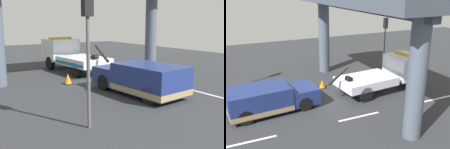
% 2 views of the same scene
% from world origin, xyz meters
% --- Properties ---
extents(ground_plane, '(60.00, 40.00, 0.10)m').
position_xyz_m(ground_plane, '(0.00, 0.00, -0.05)').
color(ground_plane, '#2D3033').
extents(lane_stripe_west, '(2.60, 0.16, 0.01)m').
position_xyz_m(lane_stripe_west, '(-6.00, -2.84, 0.00)').
color(lane_stripe_west, silver).
rests_on(lane_stripe_west, ground).
extents(lane_stripe_mid, '(2.60, 0.16, 0.01)m').
position_xyz_m(lane_stripe_mid, '(0.00, -2.84, 0.00)').
color(lane_stripe_mid, silver).
rests_on(lane_stripe_mid, ground).
extents(lane_stripe_east, '(2.60, 0.16, 0.01)m').
position_xyz_m(lane_stripe_east, '(6.00, -2.84, 0.00)').
color(lane_stripe_east, silver).
rests_on(lane_stripe_east, ground).
extents(tow_truck_white, '(7.33, 2.90, 2.46)m').
position_xyz_m(tow_truck_white, '(3.96, 0.07, 1.20)').
color(tow_truck_white, silver).
rests_on(tow_truck_white, ground).
extents(towed_van_green, '(5.37, 2.62, 1.58)m').
position_xyz_m(towed_van_green, '(-4.47, -0.01, 0.78)').
color(towed_van_green, navy).
rests_on(towed_van_green, ground).
extents(overpass_structure, '(3.60, 13.35, 6.77)m').
position_xyz_m(overpass_structure, '(1.33, 0.00, 5.72)').
color(overpass_structure, '#4C5666').
rests_on(overpass_structure, ground).
extents(traffic_light_far, '(0.39, 0.32, 4.44)m').
position_xyz_m(traffic_light_far, '(6.52, 4.36, 3.23)').
color(traffic_light_far, '#515456').
rests_on(traffic_light_far, ground).
extents(traffic_cone_orange, '(0.51, 0.51, 0.61)m').
position_xyz_m(traffic_cone_orange, '(-0.28, 2.14, 0.29)').
color(traffic_cone_orange, orange).
rests_on(traffic_cone_orange, ground).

